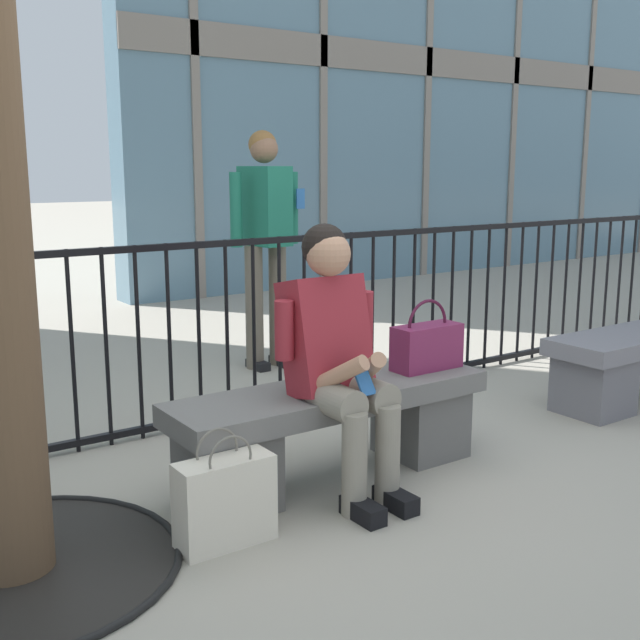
{
  "coord_description": "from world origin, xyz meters",
  "views": [
    {
      "loc": [
        -2.03,
        -2.83,
        1.46
      ],
      "look_at": [
        0.0,
        0.1,
        0.75
      ],
      "focal_mm": 43.53,
      "sensor_mm": 36.0,
      "label": 1
    }
  ],
  "objects_px": {
    "shopping_bag": "(225,501)",
    "handbag_on_bench": "(427,345)",
    "seated_person_with_phone": "(337,352)",
    "bystander_at_railing": "(265,231)",
    "stone_bench": "(332,423)"
  },
  "relations": [
    {
      "from": "shopping_bag",
      "to": "handbag_on_bench",
      "type": "bearing_deg",
      "value": 12.56
    },
    {
      "from": "seated_person_with_phone",
      "to": "shopping_bag",
      "type": "bearing_deg",
      "value": -165.37
    },
    {
      "from": "seated_person_with_phone",
      "to": "shopping_bag",
      "type": "relative_size",
      "value": 2.62
    },
    {
      "from": "handbag_on_bench",
      "to": "bystander_at_railing",
      "type": "distance_m",
      "value": 2.06
    },
    {
      "from": "seated_person_with_phone",
      "to": "stone_bench",
      "type": "bearing_deg",
      "value": 62.59
    },
    {
      "from": "handbag_on_bench",
      "to": "bystander_at_railing",
      "type": "height_order",
      "value": "bystander_at_railing"
    },
    {
      "from": "stone_bench",
      "to": "shopping_bag",
      "type": "distance_m",
      "value": 0.8
    },
    {
      "from": "handbag_on_bench",
      "to": "shopping_bag",
      "type": "xyz_separation_m",
      "value": [
        -1.31,
        -0.29,
        -0.39
      ]
    },
    {
      "from": "bystander_at_railing",
      "to": "stone_bench",
      "type": "bearing_deg",
      "value": -112.71
    },
    {
      "from": "bystander_at_railing",
      "to": "handbag_on_bench",
      "type": "bearing_deg",
      "value": -97.23
    },
    {
      "from": "stone_bench",
      "to": "handbag_on_bench",
      "type": "relative_size",
      "value": 4.37
    },
    {
      "from": "seated_person_with_phone",
      "to": "bystander_at_railing",
      "type": "bearing_deg",
      "value": 67.0
    },
    {
      "from": "stone_bench",
      "to": "handbag_on_bench",
      "type": "bearing_deg",
      "value": -0.99
    },
    {
      "from": "stone_bench",
      "to": "seated_person_with_phone",
      "type": "xyz_separation_m",
      "value": [
        -0.07,
        -0.13,
        0.38
      ]
    },
    {
      "from": "stone_bench",
      "to": "handbag_on_bench",
      "type": "distance_m",
      "value": 0.65
    }
  ]
}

